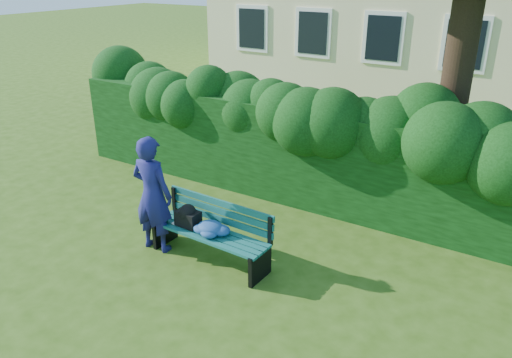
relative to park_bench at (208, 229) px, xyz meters
The scene contains 4 objects.
ground 0.70m from the park_bench, 69.63° to the left, with size 80.00×80.00×0.00m, color #304F10.
hedge 2.70m from the park_bench, 86.30° to the left, with size 10.00×1.00×1.80m.
park_bench is the anchor object (origin of this frame).
man_reading 0.99m from the park_bench, 167.57° to the right, with size 0.67×0.44×1.84m, color navy.
Camera 1 is at (3.85, -5.59, 4.08)m, focal length 35.00 mm.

